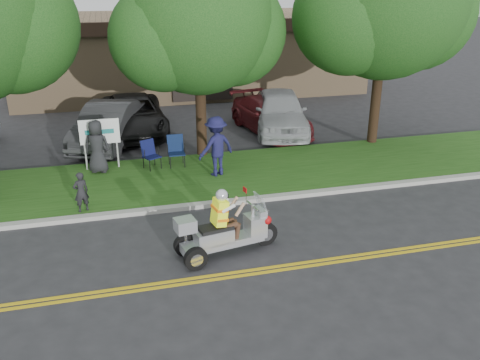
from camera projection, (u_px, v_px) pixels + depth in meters
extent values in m
plane|color=#28282B|center=(240.00, 261.00, 11.40)|extent=(120.00, 120.00, 0.00)
cube|color=gold|center=(247.00, 275.00, 10.88)|extent=(60.00, 0.10, 0.01)
cube|color=gold|center=(245.00, 271.00, 11.02)|extent=(60.00, 0.10, 0.01)
cube|color=#A8A89E|center=(212.00, 204.00, 14.11)|extent=(60.00, 0.25, 0.12)
cube|color=#1E4913|center=(198.00, 177.00, 16.04)|extent=(60.00, 4.00, 0.10)
cube|color=#9E7F5B|center=(188.00, 52.00, 28.15)|extent=(18.00, 8.00, 4.00)
cube|color=black|center=(201.00, 27.00, 23.88)|extent=(18.00, 0.30, 0.60)
sphere|color=#124113|center=(10.00, 25.00, 15.02)|extent=(4.05, 4.05, 4.05)
cylinder|color=#332114|center=(201.00, 98.00, 17.18)|extent=(0.36, 0.36, 4.20)
sphere|color=#124113|center=(198.00, 19.00, 16.23)|extent=(4.80, 4.80, 4.80)
sphere|color=#124113|center=(232.00, 32.00, 16.95)|extent=(3.60, 3.60, 3.60)
sphere|color=#124113|center=(162.00, 38.00, 15.96)|extent=(3.36, 3.36, 3.36)
cylinder|color=#332114|center=(378.00, 82.00, 18.42)|extent=(0.36, 0.36, 4.76)
sphere|color=#124113|center=(416.00, 11.00, 18.12)|extent=(4.20, 4.20, 4.20)
sphere|color=#124113|center=(350.00, 17.00, 17.05)|extent=(3.92, 3.92, 3.92)
cylinder|color=silver|center=(86.00, 157.00, 16.32)|extent=(0.06, 0.06, 1.10)
cylinder|color=silver|center=(118.00, 154.00, 16.55)|extent=(0.06, 0.06, 1.10)
cube|color=white|center=(99.00, 132.00, 16.13)|extent=(1.25, 0.06, 0.80)
cylinder|color=black|center=(266.00, 234.00, 12.02)|extent=(0.58, 0.23, 0.57)
cylinder|color=black|center=(196.00, 259.00, 10.99)|extent=(0.55, 0.24, 0.53)
cylinder|color=black|center=(185.00, 245.00, 11.56)|extent=(0.55, 0.24, 0.53)
cube|color=silver|center=(225.00, 242.00, 11.59)|extent=(1.85, 0.76, 0.17)
cube|color=silver|center=(214.00, 236.00, 11.40)|extent=(0.92, 0.58, 0.33)
cube|color=black|center=(216.00, 228.00, 11.35)|extent=(0.82, 0.53, 0.09)
cube|color=silver|center=(255.00, 225.00, 11.80)|extent=(0.50, 0.53, 0.52)
cube|color=silver|center=(261.00, 203.00, 11.64)|extent=(0.26, 0.46, 0.46)
cube|color=silver|center=(185.00, 225.00, 10.98)|extent=(0.49, 0.47, 0.28)
sphere|color=#B20C0F|center=(266.00, 219.00, 11.71)|extent=(0.21, 0.21, 0.21)
cube|color=#E9FF1A|center=(220.00, 212.00, 11.25)|extent=(0.39, 0.43, 0.62)
sphere|color=silver|center=(222.00, 195.00, 11.12)|extent=(0.27, 0.27, 0.27)
cylinder|color=black|center=(171.00, 163.00, 16.48)|extent=(0.03, 0.03, 0.42)
cylinder|color=black|center=(185.00, 161.00, 16.58)|extent=(0.03, 0.03, 0.42)
cylinder|color=black|center=(169.00, 158.00, 16.86)|extent=(0.03, 0.03, 0.42)
cylinder|color=black|center=(183.00, 157.00, 16.96)|extent=(0.03, 0.03, 0.42)
cube|color=#0D1C40|center=(177.00, 153.00, 16.64)|extent=(0.53, 0.49, 0.04)
cube|color=#0D1C40|center=(175.00, 143.00, 16.74)|extent=(0.53, 0.16, 0.57)
cylinder|color=black|center=(150.00, 166.00, 16.25)|extent=(0.03, 0.03, 0.39)
cylinder|color=black|center=(161.00, 163.00, 16.51)|extent=(0.03, 0.03, 0.39)
cylinder|color=black|center=(143.00, 163.00, 16.52)|extent=(0.03, 0.03, 0.39)
cylinder|color=black|center=(155.00, 160.00, 16.78)|extent=(0.03, 0.03, 0.39)
cube|color=#0D1241|center=(152.00, 157.00, 16.44)|extent=(0.63, 0.61, 0.04)
cube|color=#0D1241|center=(148.00, 147.00, 16.49)|extent=(0.50, 0.35, 0.53)
imported|color=#181844|center=(216.00, 146.00, 15.72)|extent=(1.39, 1.11, 1.88)
imported|color=black|center=(97.00, 147.00, 15.99)|extent=(0.96, 0.77, 1.70)
imported|color=black|center=(81.00, 192.00, 13.39)|extent=(0.47, 0.39, 1.11)
imported|color=#2C2C2E|center=(108.00, 125.00, 18.97)|extent=(3.10, 5.00, 1.55)
imported|color=black|center=(133.00, 115.00, 20.35)|extent=(2.50, 5.37, 1.49)
imported|color=#521316|center=(270.00, 115.00, 20.59)|extent=(2.67, 4.93, 1.36)
imported|color=#A8ACB0|center=(280.00, 111.00, 20.53)|extent=(3.08, 5.31, 1.70)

